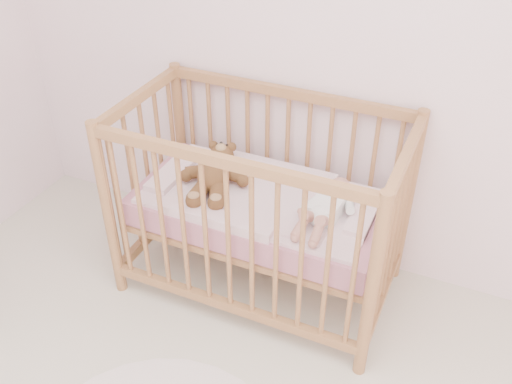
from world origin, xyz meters
The scene contains 6 objects.
wall_back centered at (0.00, 2.00, 1.35)m, with size 4.00×0.02×2.70m, color white.
crib centered at (-0.35, 1.60, 0.50)m, with size 1.36×0.76×1.00m, color tan, non-canonical shape.
mattress centered at (-0.35, 1.60, 0.49)m, with size 1.22×0.62×0.13m, color #C37A8F.
blanket centered at (-0.35, 1.60, 0.56)m, with size 1.10×0.58×0.06m, color pink, non-canonical shape.
baby centered at (0.00, 1.58, 0.64)m, with size 0.24×0.50×0.12m, color silver, non-canonical shape.
teddy_bear centered at (-0.59, 1.58, 0.65)m, with size 0.36×0.51×0.14m, color brown, non-canonical shape.
Camera 1 is at (0.55, -0.46, 2.17)m, focal length 40.00 mm.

